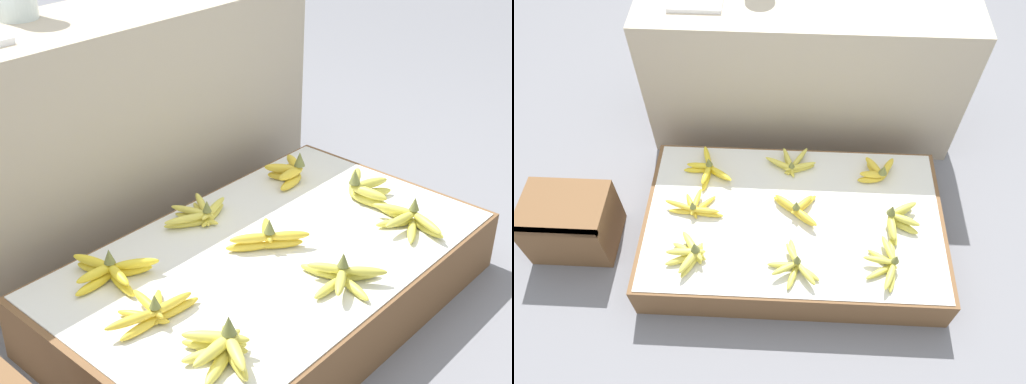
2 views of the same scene
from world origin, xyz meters
The scene contains 13 objects.
ground_plane centered at (0.00, 0.00, 0.00)m, with size 10.00×10.00×0.00m, color slate.
display_platform centered at (0.00, 0.00, 0.10)m, with size 1.26×0.75×0.19m.
back_vendor_table centered at (0.03, 0.71, 0.37)m, with size 1.46×0.41×0.73m.
wooden_crate centered at (-0.95, -0.04, 0.14)m, with size 0.36×0.27×0.28m.
banana_bunch_front_left centered at (-0.40, -0.21, 0.22)m, with size 0.17×0.21×0.11m.
banana_bunch_front_midleft centered at (0.01, -0.24, 0.22)m, with size 0.21×0.23×0.09m.
banana_bunch_front_midright centered at (0.36, -0.21, 0.22)m, with size 0.14×0.24×0.09m.
banana_bunch_middle_left centered at (-0.42, 0.01, 0.22)m, with size 0.25×0.14×0.08m.
banana_bunch_middle_midleft centered at (0.01, 0.03, 0.22)m, with size 0.20×0.19×0.10m.
banana_bunch_middle_midright centered at (0.43, -0.01, 0.23)m, with size 0.14×0.21×0.11m.
banana_bunch_back_left centered at (-0.38, 0.22, 0.22)m, with size 0.23×0.24×0.09m.
banana_bunch_back_midleft centered at (-0.02, 0.27, 0.22)m, with size 0.23×0.16×0.08m.
banana_bunch_back_midright centered at (0.36, 0.23, 0.23)m, with size 0.17×0.13×0.11m.
Camera 2 is at (-0.05, -1.14, 1.94)m, focal length 35.00 mm.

